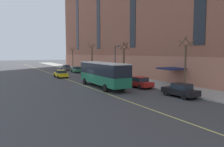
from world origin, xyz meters
name	(u,v)px	position (x,y,z in m)	size (l,w,h in m)	color
ground_plane	(94,87)	(0.00, 0.00, 0.00)	(260.00, 260.00, 0.00)	#424244
sidewalk	(135,80)	(9.54, 3.00, 0.07)	(5.84, 160.00, 0.15)	#9E9B93
city_bus	(103,73)	(0.81, -1.49, 2.09)	(3.02, 11.51, 3.60)	#1E704C
parked_car_darkgray_0	(66,68)	(5.27, 31.38, 0.78)	(1.93, 4.53, 1.56)	#4C4C51
parked_car_black_1	(180,90)	(5.44, -11.82, 0.78)	(2.03, 4.37, 1.56)	black
parked_car_green_2	(77,70)	(5.52, 22.96, 0.78)	(2.00, 4.72, 1.56)	#23603D
parked_car_green_4	(113,77)	(5.37, 3.85, 0.78)	(2.01, 4.49, 1.56)	#23603D
parked_car_red_5	(139,82)	(5.31, -4.02, 0.79)	(2.08, 4.81, 1.56)	#B21E19
taxi_cab	(61,74)	(-1.05, 13.88, 0.78)	(2.04, 4.32, 1.56)	yellow
street_tree_near_corner	(185,62)	(9.57, -8.60, 3.73)	(1.76, 1.80, 7.16)	brown
street_tree_mid_block	(124,60)	(9.55, 6.96, 3.65)	(1.65, 1.61, 6.99)	brown
street_tree_far_uptown	(92,57)	(9.53, 22.57, 3.81)	(1.70, 1.69, 7.52)	brown
street_tree_far_downtown	(73,57)	(9.52, 38.17, 3.55)	(1.55, 1.62, 6.89)	brown
street_lamp	(116,58)	(7.22, 6.06, 3.99)	(0.36, 1.48, 6.18)	#2D2D30
fire_hydrant	(195,92)	(7.12, -12.42, 0.49)	(0.42, 0.24, 0.72)	red
lane_centerline	(81,84)	(-0.89, 3.00, 0.00)	(0.16, 140.00, 0.01)	#E0D66B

